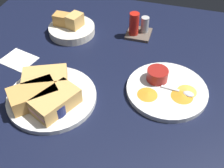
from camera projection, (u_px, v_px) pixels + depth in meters
ground_plane at (96, 83)px, 90.90cm from camera, size 110.00×110.00×3.00cm
plate_sandwich_main at (52, 98)px, 83.23cm from camera, size 26.20×26.20×1.60cm
sandwich_half_near at (45, 79)px, 84.24cm from camera, size 14.97×12.23×4.80cm
sandwich_half_far at (33, 95)px, 79.45cm from camera, size 14.63×14.50×4.80cm
sandwich_half_extra at (56, 101)px, 77.78cm from camera, size 12.52×15.01×4.80cm
ramekin_dark_sauce at (54, 106)px, 77.28cm from camera, size 7.32×7.32×3.54cm
spoon_by_dark_ramekin at (56, 95)px, 82.47cm from camera, size 4.57×9.81×0.80cm
plate_chips_companion at (167, 90)px, 85.45cm from camera, size 24.42×24.42×1.60cm
ramekin_light_gravy at (157, 75)px, 86.38cm from camera, size 6.51×6.51×3.66cm
spoon_by_gravy_ramekin at (184, 92)px, 83.23cm from camera, size 9.96×2.58×0.80cm
plantain_chip_scatter at (172, 94)px, 82.86cm from camera, size 17.93×11.47×0.60cm
bread_basket_rear at (71, 28)px, 107.35cm from camera, size 17.38×17.38×8.00cm
condiment_caddy at (138, 27)px, 105.61cm from camera, size 9.00×9.00×9.50cm
paper_napkin_folded at (18, 60)px, 96.91cm from camera, size 12.83×11.37×0.40cm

